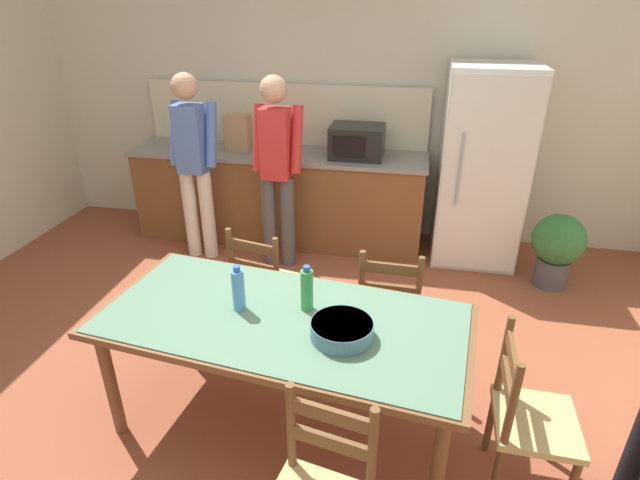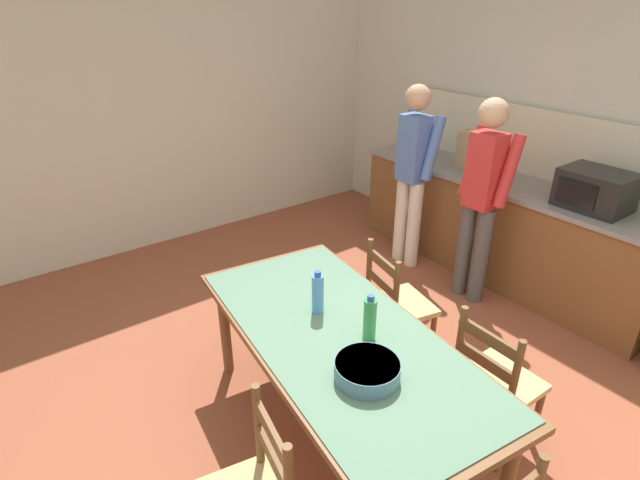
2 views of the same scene
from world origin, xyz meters
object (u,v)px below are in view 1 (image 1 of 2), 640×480
(paper_bag, at_px, (238,132))
(chair_side_far_right, at_px, (389,306))
(microwave, at_px, (357,142))
(dining_table, at_px, (283,329))
(serving_bowl, at_px, (342,329))
(refrigerator, at_px, (482,168))
(bottle_near_centre, at_px, (238,290))
(potted_plant, at_px, (557,246))
(person_at_counter, at_px, (277,165))
(chair_side_far_left, at_px, (264,284))
(chair_head_end, at_px, (528,419))
(person_at_sink, at_px, (193,159))
(bottle_off_centre, at_px, (307,289))

(paper_bag, distance_m, chair_side_far_right, 2.48)
(chair_side_far_right, bearing_deg, microwave, -73.65)
(dining_table, height_order, serving_bowl, serving_bowl)
(refrigerator, height_order, bottle_near_centre, refrigerator)
(bottle_near_centre, height_order, serving_bowl, bottle_near_centre)
(paper_bag, relative_size, potted_plant, 0.54)
(paper_bag, height_order, person_at_counter, person_at_counter)
(chair_side_far_left, bearing_deg, chair_head_end, 162.06)
(dining_table, xyz_separation_m, chair_side_far_left, (-0.36, 0.81, -0.25))
(refrigerator, height_order, person_at_counter, refrigerator)
(microwave, relative_size, bottle_near_centre, 1.85)
(paper_bag, relative_size, person_at_sink, 0.21)
(person_at_sink, xyz_separation_m, person_at_counter, (0.79, -0.02, 0.00))
(refrigerator, relative_size, chair_side_far_right, 1.98)
(chair_side_far_left, relative_size, chair_head_end, 1.00)
(chair_side_far_left, xyz_separation_m, chair_side_far_right, (0.91, -0.11, 0.00))
(paper_bag, distance_m, serving_bowl, 2.94)
(dining_table, relative_size, person_at_sink, 1.22)
(microwave, bearing_deg, bottle_off_centre, -89.12)
(serving_bowl, distance_m, person_at_counter, 2.23)
(refrigerator, distance_m, chair_side_far_left, 2.32)
(microwave, height_order, dining_table, microwave)
(microwave, bearing_deg, serving_bowl, -84.09)
(microwave, bearing_deg, refrigerator, -0.93)
(bottle_off_centre, height_order, person_at_counter, person_at_counter)
(dining_table, bearing_deg, person_at_counter, 106.28)
(microwave, height_order, chair_head_end, microwave)
(dining_table, relative_size, bottle_near_centre, 7.84)
(refrigerator, bearing_deg, chair_head_end, -88.75)
(refrigerator, bearing_deg, chair_side_far_right, -111.85)
(serving_bowl, bearing_deg, bottle_near_centre, 166.53)
(paper_bag, relative_size, chair_head_end, 0.40)
(bottle_near_centre, xyz_separation_m, potted_plant, (2.15, 1.96, -0.51))
(dining_table, bearing_deg, potted_plant, 46.44)
(person_at_sink, distance_m, person_at_counter, 0.79)
(paper_bag, xyz_separation_m, dining_table, (1.09, -2.43, -0.42))
(chair_side_far_left, bearing_deg, person_at_sink, -36.45)
(dining_table, bearing_deg, person_at_sink, 124.91)
(person_at_counter, bearing_deg, microwave, -50.98)
(person_at_sink, bearing_deg, chair_side_far_right, -123.17)
(chair_head_end, bearing_deg, person_at_sink, 53.28)
(paper_bag, distance_m, person_at_sink, 0.57)
(potted_plant, bearing_deg, chair_side_far_right, -136.20)
(microwave, height_order, bottle_near_centre, microwave)
(person_at_counter, bearing_deg, paper_bag, 46.08)
(potted_plant, bearing_deg, bottle_near_centre, -137.55)
(microwave, xyz_separation_m, serving_bowl, (0.26, -2.55, -0.27))
(serving_bowl, relative_size, chair_side_far_right, 0.35)
(microwave, bearing_deg, paper_bag, -179.63)
(refrigerator, distance_m, chair_side_far_right, 1.91)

